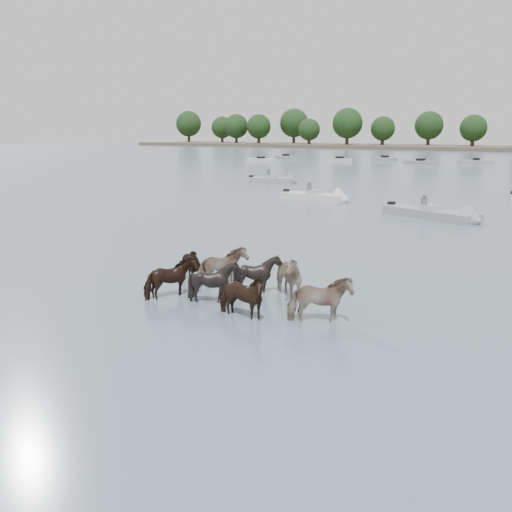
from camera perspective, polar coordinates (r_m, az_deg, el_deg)
The scene contains 7 objects.
ground at distance 14.82m, azimuth -4.69°, elevation -6.51°, with size 400.00×400.00×0.00m, color #4A5E6B.
shoreline at distance 179.11m, azimuth 9.98°, elevation 10.82°, with size 160.00×30.00×1.00m, color #4C4233.
pony_herd at distance 16.51m, azimuth -1.81°, elevation -2.54°, with size 7.24×3.57×1.43m.
motorboat_a at distance 40.57m, azimuth 6.74°, elevation 5.84°, with size 5.43×1.73×1.92m.
motorboat_b at distance 33.33m, azimuth 18.20°, elevation 3.89°, with size 6.36×3.43×1.92m.
motorboat_f at distance 54.93m, azimuth 2.35°, elevation 7.61°, with size 4.97×2.93×1.92m.
treeline at distance 179.40m, azimuth 10.16°, elevation 12.86°, with size 152.51×17.82×12.51m.
Camera 1 is at (9.20, -10.59, 4.79)m, focal length 39.84 mm.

